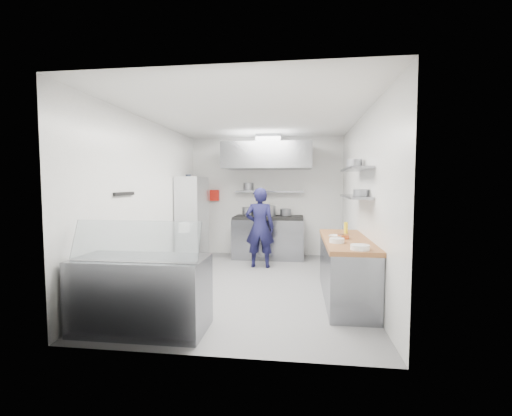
# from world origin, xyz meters

# --- Properties ---
(floor) EXTENTS (5.00, 5.00, 0.00)m
(floor) POSITION_xyz_m (0.00, 0.00, 0.00)
(floor) COLOR slate
(floor) RESTS_ON ground
(ceiling) EXTENTS (5.00, 5.00, 0.00)m
(ceiling) POSITION_xyz_m (0.00, 0.00, 2.80)
(ceiling) COLOR silver
(ceiling) RESTS_ON wall_back
(wall_back) EXTENTS (3.60, 2.80, 0.02)m
(wall_back) POSITION_xyz_m (0.00, 2.50, 1.40)
(wall_back) COLOR white
(wall_back) RESTS_ON floor
(wall_front) EXTENTS (3.60, 2.80, 0.02)m
(wall_front) POSITION_xyz_m (0.00, -2.50, 1.40)
(wall_front) COLOR white
(wall_front) RESTS_ON floor
(wall_left) EXTENTS (2.80, 5.00, 0.02)m
(wall_left) POSITION_xyz_m (-1.80, 0.00, 1.40)
(wall_left) COLOR white
(wall_left) RESTS_ON floor
(wall_right) EXTENTS (2.80, 5.00, 0.02)m
(wall_right) POSITION_xyz_m (1.80, 0.00, 1.40)
(wall_right) COLOR white
(wall_right) RESTS_ON floor
(gas_range) EXTENTS (1.60, 0.80, 0.90)m
(gas_range) POSITION_xyz_m (0.10, 2.10, 0.45)
(gas_range) COLOR gray
(gas_range) RESTS_ON floor
(cooktop) EXTENTS (1.57, 0.78, 0.06)m
(cooktop) POSITION_xyz_m (0.10, 2.10, 0.93)
(cooktop) COLOR black
(cooktop) RESTS_ON gas_range
(stock_pot_left) EXTENTS (0.26, 0.26, 0.20)m
(stock_pot_left) POSITION_xyz_m (-0.39, 2.16, 1.06)
(stock_pot_left) COLOR slate
(stock_pot_left) RESTS_ON cooktop
(stock_pot_mid) EXTENTS (0.31, 0.31, 0.24)m
(stock_pot_mid) POSITION_xyz_m (0.10, 2.10, 1.08)
(stock_pot_mid) COLOR slate
(stock_pot_mid) RESTS_ON cooktop
(stock_pot_right) EXTENTS (0.25, 0.25, 0.16)m
(stock_pot_right) POSITION_xyz_m (0.48, 2.25, 1.04)
(stock_pot_right) COLOR slate
(stock_pot_right) RESTS_ON cooktop
(over_range_shelf) EXTENTS (1.60, 0.30, 0.04)m
(over_range_shelf) POSITION_xyz_m (0.10, 2.34, 1.52)
(over_range_shelf) COLOR gray
(over_range_shelf) RESTS_ON wall_back
(shelf_pot_a) EXTENTS (0.25, 0.25, 0.18)m
(shelf_pot_a) POSITION_xyz_m (-0.42, 2.51, 1.63)
(shelf_pot_a) COLOR slate
(shelf_pot_a) RESTS_ON over_range_shelf
(extractor_hood) EXTENTS (1.90, 1.15, 0.55)m
(extractor_hood) POSITION_xyz_m (0.10, 1.93, 2.30)
(extractor_hood) COLOR gray
(extractor_hood) RESTS_ON wall_back
(hood_duct) EXTENTS (0.55, 0.55, 0.24)m
(hood_duct) POSITION_xyz_m (0.10, 2.15, 2.68)
(hood_duct) COLOR slate
(hood_duct) RESTS_ON extractor_hood
(red_firebox) EXTENTS (0.22, 0.10, 0.26)m
(red_firebox) POSITION_xyz_m (-1.25, 2.44, 1.42)
(red_firebox) COLOR red
(red_firebox) RESTS_ON wall_back
(chef) EXTENTS (0.59, 0.39, 1.62)m
(chef) POSITION_xyz_m (0.00, 1.18, 0.81)
(chef) COLOR #111133
(chef) RESTS_ON floor
(wire_rack) EXTENTS (0.50, 0.90, 1.85)m
(wire_rack) POSITION_xyz_m (-1.53, 1.56, 0.93)
(wire_rack) COLOR silver
(wire_rack) RESTS_ON floor
(rack_bin_a) EXTENTS (0.17, 0.21, 0.19)m
(rack_bin_a) POSITION_xyz_m (-1.53, 1.03, 0.80)
(rack_bin_a) COLOR white
(rack_bin_a) RESTS_ON wire_rack
(rack_bin_b) EXTENTS (0.14, 0.18, 0.16)m
(rack_bin_b) POSITION_xyz_m (-1.53, 1.44, 1.30)
(rack_bin_b) COLOR yellow
(rack_bin_b) RESTS_ON wire_rack
(rack_jar) EXTENTS (0.11, 0.11, 0.18)m
(rack_jar) POSITION_xyz_m (-1.48, 1.17, 1.80)
(rack_jar) COLOR black
(rack_jar) RESTS_ON wire_rack
(knife_strip) EXTENTS (0.04, 0.55, 0.05)m
(knife_strip) POSITION_xyz_m (-1.78, -0.90, 1.55)
(knife_strip) COLOR black
(knife_strip) RESTS_ON wall_left
(prep_counter_base) EXTENTS (0.62, 2.00, 0.84)m
(prep_counter_base) POSITION_xyz_m (1.48, -0.60, 0.42)
(prep_counter_base) COLOR gray
(prep_counter_base) RESTS_ON floor
(prep_counter_top) EXTENTS (0.65, 2.04, 0.06)m
(prep_counter_top) POSITION_xyz_m (1.48, -0.60, 0.87)
(prep_counter_top) COLOR brown
(prep_counter_top) RESTS_ON prep_counter_base
(plate_stack_a) EXTENTS (0.23, 0.23, 0.06)m
(plate_stack_a) POSITION_xyz_m (1.53, -1.46, 0.93)
(plate_stack_a) COLOR white
(plate_stack_a) RESTS_ON prep_counter_top
(plate_stack_b) EXTENTS (0.20, 0.20, 0.06)m
(plate_stack_b) POSITION_xyz_m (1.30, -0.98, 0.93)
(plate_stack_b) COLOR white
(plate_stack_b) RESTS_ON prep_counter_top
(copper_pan) EXTENTS (0.17, 0.17, 0.06)m
(copper_pan) POSITION_xyz_m (1.43, -0.62, 0.93)
(copper_pan) COLOR #BE6335
(copper_pan) RESTS_ON prep_counter_top
(squeeze_bottle) EXTENTS (0.06, 0.06, 0.18)m
(squeeze_bottle) POSITION_xyz_m (1.55, -0.05, 0.99)
(squeeze_bottle) COLOR yellow
(squeeze_bottle) RESTS_ON prep_counter_top
(mixing_bowl) EXTENTS (0.27, 0.27, 0.05)m
(mixing_bowl) POSITION_xyz_m (1.33, -0.63, 0.92)
(mixing_bowl) COLOR white
(mixing_bowl) RESTS_ON prep_counter_top
(wall_shelf_lower) EXTENTS (0.30, 1.30, 0.04)m
(wall_shelf_lower) POSITION_xyz_m (1.64, -0.30, 1.50)
(wall_shelf_lower) COLOR gray
(wall_shelf_lower) RESTS_ON wall_right
(wall_shelf_upper) EXTENTS (0.30, 1.30, 0.04)m
(wall_shelf_upper) POSITION_xyz_m (1.64, -0.30, 1.92)
(wall_shelf_upper) COLOR gray
(wall_shelf_upper) RESTS_ON wall_right
(shelf_pot_c) EXTENTS (0.22, 0.22, 0.10)m
(shelf_pot_c) POSITION_xyz_m (1.68, -0.56, 1.57)
(shelf_pot_c) COLOR slate
(shelf_pot_c) RESTS_ON wall_shelf_lower
(shelf_pot_d) EXTENTS (0.24, 0.24, 0.14)m
(shelf_pot_d) POSITION_xyz_m (1.65, -0.10, 2.01)
(shelf_pot_d) COLOR slate
(shelf_pot_d) RESTS_ON wall_shelf_upper
(display_case) EXTENTS (1.50, 0.70, 0.85)m
(display_case) POSITION_xyz_m (-1.00, -2.00, 0.42)
(display_case) COLOR gray
(display_case) RESTS_ON floor
(display_glass) EXTENTS (1.47, 0.19, 0.42)m
(display_glass) POSITION_xyz_m (-1.00, -2.12, 1.07)
(display_glass) COLOR silver
(display_glass) RESTS_ON display_case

